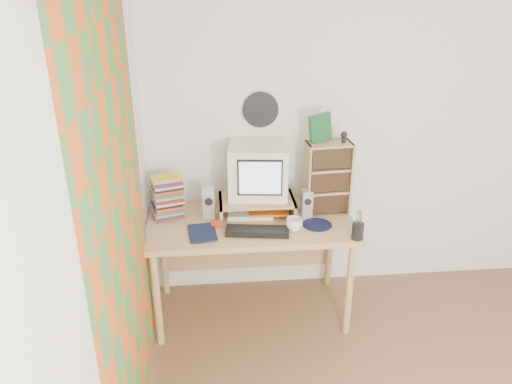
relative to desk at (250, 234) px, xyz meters
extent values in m
plane|color=white|center=(1.03, 0.31, 0.63)|extent=(3.50, 0.00, 3.50)
plane|color=white|center=(-0.72, -1.44, 0.63)|extent=(0.00, 3.50, 3.50)
plane|color=#D6571E|center=(-0.68, -0.96, 0.53)|extent=(0.00, 2.20, 2.20)
cylinder|color=black|center=(0.10, 0.29, 0.81)|extent=(0.25, 0.02, 0.25)
cube|color=tan|center=(0.00, -0.06, 0.11)|extent=(1.40, 0.70, 0.04)
cube|color=tan|center=(0.00, 0.27, -0.24)|extent=(1.33, 0.02, 0.41)
cylinder|color=tan|center=(-0.64, -0.35, -0.26)|extent=(0.05, 0.05, 0.71)
cylinder|color=tan|center=(0.64, -0.35, -0.26)|extent=(0.05, 0.05, 0.71)
cylinder|color=tan|center=(-0.64, 0.23, -0.26)|extent=(0.05, 0.05, 0.71)
cylinder|color=tan|center=(0.64, 0.23, -0.26)|extent=(0.05, 0.05, 0.71)
cube|color=tan|center=(-0.20, 0.04, 0.19)|extent=(0.02, 0.30, 0.12)
cube|color=tan|center=(0.30, 0.04, 0.19)|extent=(0.02, 0.30, 0.12)
cube|color=tan|center=(0.05, 0.04, 0.24)|extent=(0.52, 0.30, 0.02)
cube|color=white|center=(0.06, 0.09, 0.44)|extent=(0.42, 0.42, 0.37)
cube|color=silver|center=(-0.28, 0.01, 0.24)|extent=(0.09, 0.09, 0.22)
cube|color=silver|center=(0.39, -0.02, 0.23)|extent=(0.08, 0.08, 0.19)
cube|color=black|center=(0.03, -0.24, 0.15)|extent=(0.43, 0.19, 0.03)
cube|color=tan|center=(0.54, 0.04, 0.39)|extent=(0.32, 0.19, 0.51)
imported|color=white|center=(0.27, -0.22, 0.18)|extent=(0.12, 0.12, 0.09)
imported|color=#0E1A36|center=(-0.41, -0.23, 0.16)|extent=(0.23, 0.18, 0.04)
cylinder|color=black|center=(0.44, -0.16, 0.14)|extent=(0.20, 0.20, 0.00)
cube|color=#C63F15|center=(-0.23, -0.12, 0.15)|extent=(0.08, 0.06, 0.04)
cube|color=#17532C|center=(0.48, 0.06, 0.74)|extent=(0.15, 0.08, 0.19)
camera|label=1|loc=(-0.24, -3.07, 1.71)|focal=35.00mm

